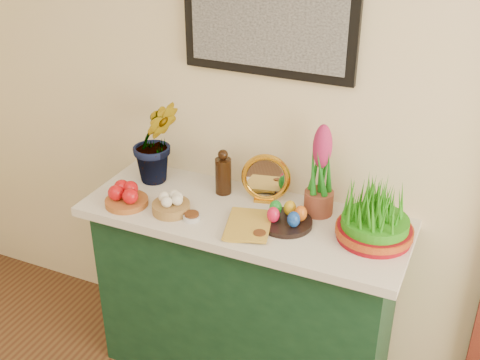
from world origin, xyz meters
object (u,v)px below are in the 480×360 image
object	(u,v)px
hyacinth_green	(155,128)
sideboard	(244,298)
wheatgrass_sabzeh	(376,215)
mirror	(266,179)
book	(227,223)

from	to	relation	value
hyacinth_green	sideboard	bearing A→B (deg)	-51.95
wheatgrass_sabzeh	mirror	bearing A→B (deg)	167.79
mirror	book	bearing A→B (deg)	-103.26
book	sideboard	bearing A→B (deg)	65.01
hyacinth_green	book	world-z (taller)	hyacinth_green
sideboard	wheatgrass_sabzeh	size ratio (longest dim) A/B	4.26
sideboard	book	distance (m)	0.50
hyacinth_green	wheatgrass_sabzeh	distance (m)	1.05
mirror	wheatgrass_sabzeh	size ratio (longest dim) A/B	0.73
mirror	sideboard	bearing A→B (deg)	-106.26
mirror	wheatgrass_sabzeh	xyz separation A→B (m)	(0.51, -0.11, 0.00)
sideboard	wheatgrass_sabzeh	distance (m)	0.79
mirror	book	distance (m)	0.29
sideboard	hyacinth_green	xyz separation A→B (m)	(-0.49, 0.11, 0.73)
book	wheatgrass_sabzeh	bearing A→B (deg)	0.60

